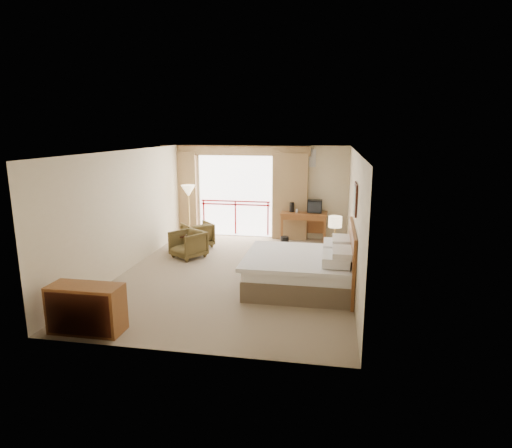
% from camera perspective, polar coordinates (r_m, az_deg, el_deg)
% --- Properties ---
extents(floor, '(7.00, 7.00, 0.00)m').
position_cam_1_polar(floor, '(9.59, -2.64, -6.63)').
color(floor, '#86745B').
rests_on(floor, ground).
extents(ceiling, '(7.00, 7.00, 0.00)m').
position_cam_1_polar(ceiling, '(9.08, -2.81, 9.69)').
color(ceiling, white).
rests_on(ceiling, wall_back).
extents(wall_back, '(5.00, 0.00, 5.00)m').
position_cam_1_polar(wall_back, '(12.63, 0.80, 4.33)').
color(wall_back, beige).
rests_on(wall_back, ground).
extents(wall_front, '(5.00, 0.00, 5.00)m').
position_cam_1_polar(wall_front, '(5.98, -10.19, -5.10)').
color(wall_front, beige).
rests_on(wall_front, ground).
extents(wall_left, '(0.00, 7.00, 7.00)m').
position_cam_1_polar(wall_left, '(10.09, -16.72, 1.73)').
color(wall_left, beige).
rests_on(wall_left, ground).
extents(wall_right, '(0.00, 7.00, 7.00)m').
position_cam_1_polar(wall_right, '(9.03, 12.94, 0.73)').
color(wall_right, beige).
rests_on(wall_right, ground).
extents(balcony_door, '(2.40, 0.00, 2.40)m').
position_cam_1_polar(balcony_door, '(12.79, -2.76, 3.73)').
color(balcony_door, white).
rests_on(balcony_door, wall_back).
extents(balcony_railing, '(2.09, 0.03, 1.02)m').
position_cam_1_polar(balcony_railing, '(12.83, -2.77, 2.01)').
color(balcony_railing, '#B70F15').
rests_on(balcony_railing, wall_back).
extents(curtain_left, '(1.00, 0.26, 2.50)m').
position_cam_1_polar(curtain_left, '(13.12, -9.95, 4.00)').
color(curtain_left, brown).
rests_on(curtain_left, wall_back).
extents(curtain_right, '(1.00, 0.26, 2.50)m').
position_cam_1_polar(curtain_right, '(12.39, 4.58, 3.66)').
color(curtain_right, brown).
rests_on(curtain_right, wall_back).
extents(valance, '(4.40, 0.22, 0.28)m').
position_cam_1_polar(valance, '(12.55, -2.93, 9.76)').
color(valance, brown).
rests_on(valance, wall_back).
extents(hvac_vent, '(0.50, 0.04, 0.50)m').
position_cam_1_polar(hvac_vent, '(12.36, 6.82, 8.72)').
color(hvac_vent, silver).
rests_on(hvac_vent, wall_back).
extents(bed, '(2.13, 2.06, 0.97)m').
position_cam_1_polar(bed, '(8.70, 6.16, -6.09)').
color(bed, brown).
rests_on(bed, floor).
extents(headboard, '(0.06, 2.10, 1.30)m').
position_cam_1_polar(headboard, '(8.62, 12.63, -4.62)').
color(headboard, brown).
rests_on(headboard, wall_right).
extents(framed_art, '(0.04, 0.72, 0.60)m').
position_cam_1_polar(framed_art, '(8.35, 13.09, 3.28)').
color(framed_art, black).
rests_on(framed_art, wall_right).
extents(nightstand, '(0.47, 0.55, 0.62)m').
position_cam_1_polar(nightstand, '(10.18, 10.35, -3.87)').
color(nightstand, brown).
rests_on(nightstand, floor).
extents(table_lamp, '(0.31, 0.31, 0.55)m').
position_cam_1_polar(table_lamp, '(10.05, 10.51, 0.23)').
color(table_lamp, tan).
rests_on(table_lamp, nightstand).
extents(phone, '(0.20, 0.17, 0.08)m').
position_cam_1_polar(phone, '(9.95, 10.14, -2.17)').
color(phone, black).
rests_on(phone, nightstand).
extents(desk, '(1.30, 0.63, 0.85)m').
position_cam_1_polar(desk, '(12.29, 6.42, 0.76)').
color(desk, brown).
rests_on(desk, floor).
extents(tv, '(0.40, 0.32, 0.36)m').
position_cam_1_polar(tv, '(12.14, 7.85, 2.34)').
color(tv, black).
rests_on(tv, desk).
extents(coffee_maker, '(0.13, 0.13, 0.27)m').
position_cam_1_polar(coffee_maker, '(12.20, 4.79, 2.24)').
color(coffee_maker, black).
rests_on(coffee_maker, desk).
extents(cup, '(0.08, 0.08, 0.10)m').
position_cam_1_polar(cup, '(12.15, 5.47, 1.77)').
color(cup, white).
rests_on(cup, desk).
extents(wastebasket, '(0.26, 0.26, 0.28)m').
position_cam_1_polar(wastebasket, '(11.75, 3.84, -2.34)').
color(wastebasket, black).
rests_on(wastebasket, floor).
extents(armchair_far, '(1.02, 1.02, 0.67)m').
position_cam_1_polar(armchair_far, '(11.88, -7.74, -2.96)').
color(armchair_far, '#45371B').
rests_on(armchair_far, floor).
extents(armchair_near, '(1.01, 1.02, 0.68)m').
position_cam_1_polar(armchair_near, '(10.91, -8.97, -4.40)').
color(armchair_near, '#45371B').
rests_on(armchair_near, floor).
extents(side_table, '(0.44, 0.44, 0.48)m').
position_cam_1_polar(side_table, '(11.25, -9.95, -2.17)').
color(side_table, black).
rests_on(side_table, floor).
extents(book, '(0.22, 0.25, 0.02)m').
position_cam_1_polar(book, '(11.21, -9.98, -1.39)').
color(book, white).
rests_on(book, side_table).
extents(floor_lamp, '(0.41, 0.41, 1.59)m').
position_cam_1_polar(floor_lamp, '(12.42, -9.01, 4.12)').
color(floor_lamp, tan).
rests_on(floor_lamp, floor).
extents(dresser, '(1.15, 0.49, 0.77)m').
position_cam_1_polar(dresser, '(7.35, -21.69, -10.44)').
color(dresser, brown).
rests_on(dresser, floor).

